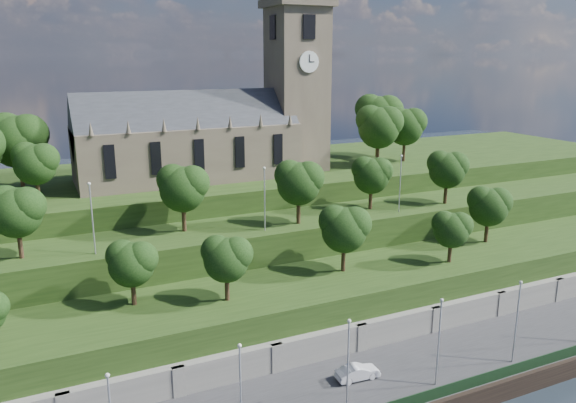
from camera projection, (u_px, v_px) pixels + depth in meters
name	position (u px, v px, depth m)	size (l,w,h in m)	color
promenade	(345.00, 395.00, 54.47)	(160.00, 12.00, 2.00)	#2D2D30
retaining_wall	(317.00, 352.00, 59.32)	(160.00, 2.10, 5.00)	slate
embankment_lower	(293.00, 316.00, 64.23)	(160.00, 12.00, 8.00)	#1F3612
embankment_upper	(257.00, 268.00, 73.37)	(160.00, 10.00, 12.00)	#1F3612
hilltop	(208.00, 216.00, 91.41)	(160.00, 32.00, 15.00)	#1F3612
church	(218.00, 127.00, 84.41)	(38.60, 12.35, 27.60)	brown
trees_lower	(329.00, 235.00, 64.31)	(65.83, 8.81, 8.08)	black
trees_upper	(272.00, 182.00, 70.62)	(61.96, 8.56, 8.34)	black
trees_hilltop	(238.00, 130.00, 85.05)	(72.97, 16.34, 11.29)	black
lamp_posts_promenade	(348.00, 360.00, 49.02)	(60.36, 0.36, 9.06)	#B2B2B7
lamp_posts_upper	(265.00, 194.00, 68.06)	(40.36, 0.36, 8.01)	#B2B2B7
car_middle	(358.00, 372.00, 55.20)	(1.55, 4.45, 1.47)	silver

